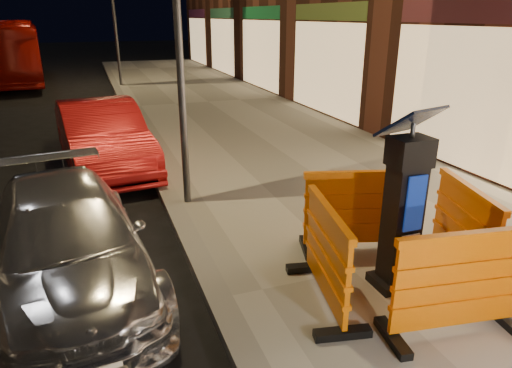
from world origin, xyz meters
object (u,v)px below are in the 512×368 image
object	(u,v)px
parking_kiosk	(404,207)
car_red	(106,169)
bus_doubledecker	(18,82)
barrier_bldgside	(464,230)
barrier_front	(459,285)
car_silver	(74,285)
barrier_back	(356,211)
barrier_kerbside	(327,256)

from	to	relation	value
parking_kiosk	car_red	xyz separation A→B (m)	(-3.06, 6.23, -1.17)
bus_doubledecker	barrier_bldgside	bearing A→B (deg)	-75.90
barrier_front	car_silver	bearing A→B (deg)	153.87
parking_kiosk	bus_doubledecker	size ratio (longest dim) A/B	0.19
car_silver	barrier_front	bearing A→B (deg)	-41.57
barrier_front	car_red	xyz separation A→B (m)	(-3.06, 7.18, -0.72)
barrier_back	barrier_bldgside	xyz separation A→B (m)	(0.95, -0.95, 0.00)
barrier_front	car_silver	world-z (taller)	barrier_front
parking_kiosk	car_red	bearing A→B (deg)	129.27
barrier_back	bus_doubledecker	world-z (taller)	bus_doubledecker
barrier_back	car_red	bearing A→B (deg)	136.20
barrier_bldgside	bus_doubledecker	xyz separation A→B (m)	(-7.58, 22.32, -0.72)
bus_doubledecker	barrier_back	bearing A→B (deg)	-77.42
car_red	bus_doubledecker	world-z (taller)	bus_doubledecker
parking_kiosk	barrier_back	xyz separation A→B (m)	(0.00, 0.95, -0.45)
barrier_back	barrier_kerbside	size ratio (longest dim) A/B	1.00
parking_kiosk	barrier_front	distance (m)	1.05
barrier_front	car_red	size ratio (longest dim) A/B	0.33
car_silver	car_red	xyz separation A→B (m)	(0.61, 4.69, 0.00)
barrier_bldgside	car_silver	bearing A→B (deg)	86.62
parking_kiosk	barrier_front	xyz separation A→B (m)	(0.00, -0.95, -0.45)
barrier_front	barrier_kerbside	bearing A→B (deg)	143.16
car_silver	bus_doubledecker	bearing A→B (deg)	90.84
barrier_front	car_silver	size ratio (longest dim) A/B	0.34
parking_kiosk	barrier_kerbside	bearing A→B (deg)	-166.84
parking_kiosk	barrier_bldgside	world-z (taller)	parking_kiosk
barrier_bldgside	car_red	world-z (taller)	barrier_bldgside
barrier_back	bus_doubledecker	distance (m)	22.39
barrier_back	barrier_bldgside	bearing A→B (deg)	-28.84
barrier_front	barrier_bldgside	distance (m)	1.34
car_red	bus_doubledecker	bearing A→B (deg)	95.56
parking_kiosk	car_red	distance (m)	7.04
car_red	barrier_front	bearing A→B (deg)	-73.91
parking_kiosk	bus_doubledecker	world-z (taller)	parking_kiosk
barrier_bldgside	barrier_kerbside	bearing A→B (deg)	105.16
parking_kiosk	bus_doubledecker	bearing A→B (deg)	119.69
barrier_bldgside	car_silver	size ratio (longest dim) A/B	0.34
parking_kiosk	car_silver	bearing A→B (deg)	170.26
barrier_front	barrier_back	xyz separation A→B (m)	(0.00, 1.90, 0.00)
parking_kiosk	barrier_front	world-z (taller)	parking_kiosk
car_silver	car_red	world-z (taller)	car_red
barrier_front	barrier_bldgside	bearing A→B (deg)	53.16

